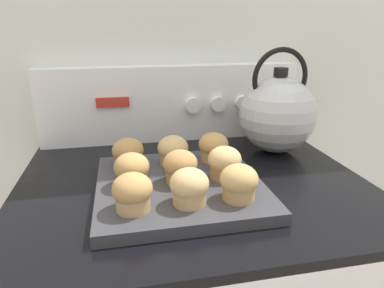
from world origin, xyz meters
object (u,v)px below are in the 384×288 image
object	(u,v)px
muffin_r1_c0	(132,170)
muffin_r1_c1	(180,167)
muffin_r0_c1	(189,187)
muffin_r2_c1	(173,150)
muffin_r0_c0	(132,192)
tea_kettle	(278,113)
muffin_pan	(180,186)
muffin_r1_c2	(225,163)
muffin_r2_c0	(128,153)
muffin_r0_c2	(239,183)
muffin_r2_c2	(213,147)

from	to	relation	value
muffin_r1_c0	muffin_r1_c1	distance (m)	0.09
muffin_r0_c1	muffin_r2_c1	size ratio (longest dim) A/B	1.00
muffin_r0_c0	tea_kettle	distance (m)	0.46
muffin_r0_c1	muffin_r1_c1	world-z (taller)	same
muffin_pan	muffin_r1_c2	bearing A→B (deg)	0.71
muffin_r1_c2	muffin_r2_c0	distance (m)	0.21
muffin_r1_c0	muffin_r2_c0	xyz separation A→B (m)	(-0.00, 0.09, 0.00)
muffin_pan	muffin_r0_c2	xyz separation A→B (m)	(0.09, -0.09, 0.04)
tea_kettle	muffin_r0_c1	bearing A→B (deg)	-136.40
muffin_r1_c2	tea_kettle	xyz separation A→B (m)	(0.19, 0.17, 0.05)
muffin_r2_c1	tea_kettle	size ratio (longest dim) A/B	0.25
muffin_r2_c1	muffin_r0_c0	bearing A→B (deg)	-117.62
muffin_r0_c0	muffin_r0_c2	world-z (taller)	same
muffin_r1_c2	tea_kettle	distance (m)	0.26
muffin_r0_c0	muffin_r2_c0	size ratio (longest dim) A/B	1.00
muffin_r2_c0	muffin_r2_c1	bearing A→B (deg)	-1.29
muffin_r1_c0	muffin_r2_c1	world-z (taller)	same
muffin_r1_c1	muffin_r2_c2	size ratio (longest dim) A/B	1.00
tea_kettle	muffin_pan	bearing A→B (deg)	-147.96
muffin_pan	muffin_r2_c0	size ratio (longest dim) A/B	4.76
muffin_r0_c2	muffin_r2_c0	xyz separation A→B (m)	(-0.18, 0.18, 0.00)
muffin_r2_c0	muffin_r0_c1	bearing A→B (deg)	-62.10
muffin_r1_c2	muffin_r0_c0	bearing A→B (deg)	-153.54
muffin_r2_c2	tea_kettle	distance (m)	0.21
muffin_pan	muffin_r1_c0	world-z (taller)	muffin_r1_c0
muffin_r0_c1	tea_kettle	bearing A→B (deg)	43.60
muffin_r0_c1	tea_kettle	world-z (taller)	tea_kettle
muffin_r2_c0	muffin_r1_c0	bearing A→B (deg)	-87.35
muffin_r0_c0	muffin_r1_c0	bearing A→B (deg)	88.47
muffin_r0_c1	muffin_pan	bearing A→B (deg)	91.23
muffin_r0_c2	muffin_r1_c0	distance (m)	0.20
muffin_pan	tea_kettle	world-z (taller)	tea_kettle
muffin_r0_c1	muffin_r2_c1	world-z (taller)	same
muffin_r1_c0	muffin_r2_c0	world-z (taller)	same
muffin_r1_c0	tea_kettle	xyz separation A→B (m)	(0.37, 0.17, 0.05)
muffin_r1_c1	muffin_r2_c0	size ratio (longest dim) A/B	1.00
muffin_r0_c2	muffin_r2_c2	distance (m)	0.18
muffin_r0_c0	muffin_r2_c1	world-z (taller)	same
muffin_r0_c0	muffin_r2_c0	world-z (taller)	same
tea_kettle	muffin_r1_c2	bearing A→B (deg)	-137.43
muffin_r0_c0	muffin_pan	bearing A→B (deg)	44.27
muffin_r2_c1	muffin_r2_c2	size ratio (longest dim) A/B	1.00
muffin_r1_c2	muffin_r1_c0	bearing A→B (deg)	179.95
muffin_r2_c2	muffin_r0_c2	bearing A→B (deg)	-91.14
muffin_r1_c0	muffin_r2_c2	bearing A→B (deg)	26.43
muffin_r0_c0	tea_kettle	world-z (taller)	tea_kettle
muffin_r2_c0	muffin_r2_c2	xyz separation A→B (m)	(0.19, 0.00, 0.00)
muffin_r0_c0	muffin_r2_c2	world-z (taller)	same
tea_kettle	muffin_r2_c2	bearing A→B (deg)	-156.01
muffin_r2_c0	tea_kettle	size ratio (longest dim) A/B	0.25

